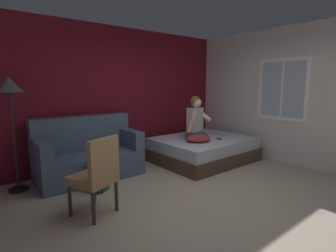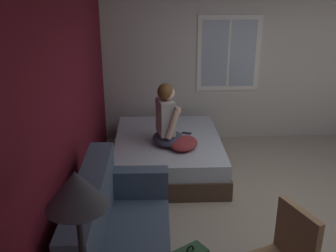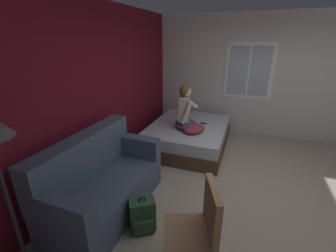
{
  "view_description": "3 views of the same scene",
  "coord_description": "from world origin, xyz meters",
  "px_view_note": "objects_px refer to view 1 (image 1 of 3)",
  "views": [
    {
      "loc": [
        -2.53,
        -2.25,
        1.6
      ],
      "look_at": [
        0.15,
        1.07,
        0.91
      ],
      "focal_mm": 28.0,
      "sensor_mm": 36.0,
      "label": 1
    },
    {
      "loc": [
        -3.84,
        1.67,
        2.7
      ],
      "look_at": [
        0.37,
        1.49,
        1.07
      ],
      "focal_mm": 42.0,
      "sensor_mm": 36.0,
      "label": 2
    },
    {
      "loc": [
        -2.88,
        0.34,
        2.16
      ],
      "look_at": [
        0.13,
        1.44,
        0.91
      ],
      "focal_mm": 24.0,
      "sensor_mm": 36.0,
      "label": 3
    }
  ],
  "objects_px": {
    "bed": "(203,149)",
    "throw_pillow": "(198,138)",
    "person_seated": "(196,122)",
    "couch": "(88,155)",
    "floor_lamp": "(10,96)",
    "cell_phone": "(219,139)",
    "side_chair": "(97,173)",
    "backpack": "(97,178)"
  },
  "relations": [
    {
      "from": "throw_pillow",
      "to": "person_seated",
      "type": "bearing_deg",
      "value": 55.92
    },
    {
      "from": "couch",
      "to": "backpack",
      "type": "xyz_separation_m",
      "value": [
        -0.15,
        -0.66,
        -0.2
      ]
    },
    {
      "from": "person_seated",
      "to": "throw_pillow",
      "type": "distance_m",
      "value": 0.39
    },
    {
      "from": "floor_lamp",
      "to": "cell_phone",
      "type": "bearing_deg",
      "value": -14.98
    },
    {
      "from": "person_seated",
      "to": "throw_pillow",
      "type": "relative_size",
      "value": 1.82
    },
    {
      "from": "person_seated",
      "to": "cell_phone",
      "type": "distance_m",
      "value": 0.59
    },
    {
      "from": "backpack",
      "to": "cell_phone",
      "type": "bearing_deg",
      "value": -4.07
    },
    {
      "from": "couch",
      "to": "throw_pillow",
      "type": "distance_m",
      "value": 2.06
    },
    {
      "from": "bed",
      "to": "couch",
      "type": "bearing_deg",
      "value": 166.29
    },
    {
      "from": "side_chair",
      "to": "floor_lamp",
      "type": "xyz_separation_m",
      "value": [
        -0.62,
        1.46,
        0.9
      ]
    },
    {
      "from": "side_chair",
      "to": "floor_lamp",
      "type": "relative_size",
      "value": 0.58
    },
    {
      "from": "bed",
      "to": "person_seated",
      "type": "relative_size",
      "value": 2.23
    },
    {
      "from": "couch",
      "to": "floor_lamp",
      "type": "relative_size",
      "value": 1.01
    },
    {
      "from": "bed",
      "to": "side_chair",
      "type": "bearing_deg",
      "value": -163.25
    },
    {
      "from": "person_seated",
      "to": "backpack",
      "type": "distance_m",
      "value": 2.3
    },
    {
      "from": "backpack",
      "to": "side_chair",
      "type": "bearing_deg",
      "value": -112.67
    },
    {
      "from": "person_seated",
      "to": "cell_phone",
      "type": "height_order",
      "value": "person_seated"
    },
    {
      "from": "bed",
      "to": "floor_lamp",
      "type": "height_order",
      "value": "floor_lamp"
    },
    {
      "from": "side_chair",
      "to": "backpack",
      "type": "height_order",
      "value": "side_chair"
    },
    {
      "from": "backpack",
      "to": "throw_pillow",
      "type": "relative_size",
      "value": 0.95
    },
    {
      "from": "bed",
      "to": "throw_pillow",
      "type": "relative_size",
      "value": 4.06
    },
    {
      "from": "cell_phone",
      "to": "couch",
      "type": "bearing_deg",
      "value": -175.25
    },
    {
      "from": "bed",
      "to": "side_chair",
      "type": "distance_m",
      "value": 2.84
    },
    {
      "from": "side_chair",
      "to": "throw_pillow",
      "type": "height_order",
      "value": "side_chair"
    },
    {
      "from": "backpack",
      "to": "cell_phone",
      "type": "xyz_separation_m",
      "value": [
        2.57,
        -0.18,
        0.29
      ]
    },
    {
      "from": "couch",
      "to": "bed",
      "type": "bearing_deg",
      "value": -13.71
    },
    {
      "from": "backpack",
      "to": "cell_phone",
      "type": "distance_m",
      "value": 2.6
    },
    {
      "from": "backpack",
      "to": "throw_pillow",
      "type": "height_order",
      "value": "throw_pillow"
    },
    {
      "from": "side_chair",
      "to": "throw_pillow",
      "type": "xyz_separation_m",
      "value": [
        2.35,
        0.61,
        0.02
      ]
    },
    {
      "from": "bed",
      "to": "couch",
      "type": "relative_size",
      "value": 1.14
    },
    {
      "from": "bed",
      "to": "throw_pillow",
      "type": "bearing_deg",
      "value": -149.59
    },
    {
      "from": "person_seated",
      "to": "throw_pillow",
      "type": "height_order",
      "value": "person_seated"
    },
    {
      "from": "backpack",
      "to": "floor_lamp",
      "type": "relative_size",
      "value": 0.27
    },
    {
      "from": "backpack",
      "to": "floor_lamp",
      "type": "distance_m",
      "value": 1.71
    },
    {
      "from": "couch",
      "to": "cell_phone",
      "type": "distance_m",
      "value": 2.57
    },
    {
      "from": "bed",
      "to": "floor_lamp",
      "type": "bearing_deg",
      "value": 169.0
    },
    {
      "from": "cell_phone",
      "to": "floor_lamp",
      "type": "distance_m",
      "value": 3.74
    },
    {
      "from": "bed",
      "to": "cell_phone",
      "type": "xyz_separation_m",
      "value": [
        0.17,
        -0.29,
        0.25
      ]
    },
    {
      "from": "couch",
      "to": "person_seated",
      "type": "relative_size",
      "value": 1.96
    },
    {
      "from": "cell_phone",
      "to": "bed",
      "type": "bearing_deg",
      "value": 144.09
    },
    {
      "from": "throw_pillow",
      "to": "floor_lamp",
      "type": "xyz_separation_m",
      "value": [
        -2.98,
        0.85,
        0.88
      ]
    },
    {
      "from": "bed",
      "to": "side_chair",
      "type": "xyz_separation_m",
      "value": [
        -2.7,
        -0.81,
        0.3
      ]
    }
  ]
}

